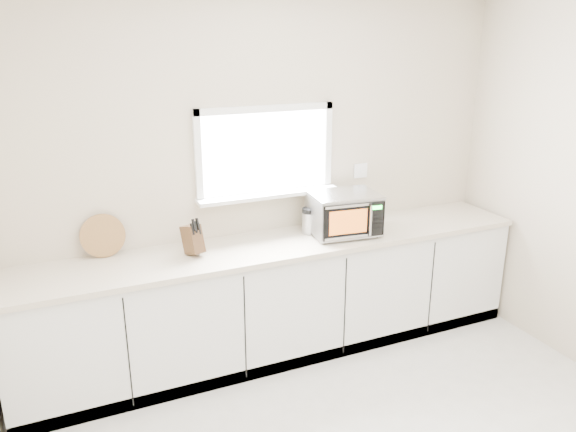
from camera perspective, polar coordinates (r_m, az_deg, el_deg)
back_wall at (r=4.33m, az=-2.35°, el=4.14°), size 4.00×0.17×2.70m
cabinets at (r=4.39m, az=-0.76°, el=-8.51°), size 3.92×0.60×0.88m
countertop at (r=4.20m, az=-0.73°, el=-2.94°), size 3.92×0.64×0.04m
microwave at (r=4.33m, az=5.72°, el=0.31°), size 0.54×0.46×0.33m
knife_block at (r=3.97m, az=-9.65°, el=-2.30°), size 0.15×0.21×0.28m
cutting_board at (r=4.09m, az=-18.30°, el=-1.92°), size 0.31×0.07×0.30m
coffee_grinder at (r=4.35m, az=2.18°, el=-0.45°), size 0.14×0.14×0.21m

